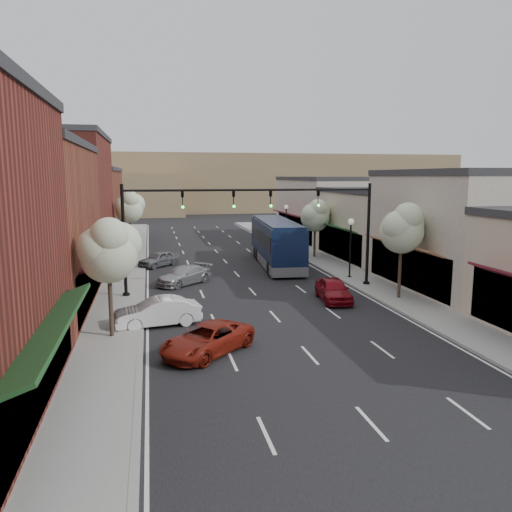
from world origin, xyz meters
TOP-DOWN VIEW (x-y plane):
  - ground at (0.00, 0.00)m, footprint 160.00×160.00m
  - sidewalk_left at (-8.40, 18.50)m, footprint 2.80×73.00m
  - sidewalk_right at (8.40, 18.50)m, footprint 2.80×73.00m
  - curb_left at (-7.00, 18.50)m, footprint 0.25×73.00m
  - curb_right at (7.00, 18.50)m, footprint 0.25×73.00m
  - bldg_left_midnear at (-14.23, 6.00)m, footprint 10.14×14.10m
  - bldg_left_midfar at (-14.24, 20.00)m, footprint 10.14×14.10m
  - bldg_left_far at (-14.22, 36.00)m, footprint 10.14×18.10m
  - bldg_right_midnear at (13.72, 6.00)m, footprint 9.14×12.10m
  - bldg_right_midfar at (13.70, 18.00)m, footprint 9.14×12.10m
  - bldg_right_far at (13.71, 32.00)m, footprint 9.14×16.10m
  - hill_far at (0.00, 90.00)m, footprint 120.00×30.00m
  - hill_near at (-25.00, 78.00)m, footprint 50.00×20.00m
  - signal_mast_right at (5.62, 8.00)m, footprint 8.22×0.46m
  - signal_mast_left at (-5.62, 8.00)m, footprint 8.22×0.46m
  - tree_right_near at (8.35, 3.94)m, footprint 2.85×2.65m
  - tree_right_far at (8.35, 19.94)m, footprint 2.85×2.65m
  - tree_left_near at (-8.25, -0.06)m, footprint 2.85×2.65m
  - tree_left_far at (-8.25, 25.94)m, footprint 2.85×2.65m
  - lamp_post_near at (7.80, 10.50)m, footprint 0.44×0.44m
  - lamp_post_far at (7.80, 28.00)m, footprint 0.44×0.44m
  - coach_bus at (3.93, 17.12)m, footprint 3.76×12.65m
  - red_hatchback at (4.28, 4.54)m, footprint 2.09×4.26m
  - parked_car_a at (-4.20, -2.89)m, footprint 4.75×4.65m
  - parked_car_b at (-6.20, 1.61)m, footprint 4.52×2.22m
  - parked_car_c at (-4.22, 11.18)m, footprint 4.47×4.24m
  - parked_car_d at (-5.78, 18.59)m, footprint 3.78×3.66m

SIDE VIEW (x-z plane):
  - ground at x=0.00m, z-range 0.00..0.00m
  - curb_left at x=-7.00m, z-range -0.01..0.16m
  - curb_right at x=7.00m, z-range -0.01..0.16m
  - sidewalk_left at x=-8.40m, z-range 0.00..0.15m
  - sidewalk_right at x=8.40m, z-range 0.00..0.15m
  - parked_car_a at x=-4.20m, z-range 0.00..1.26m
  - parked_car_c at x=-4.22m, z-range 0.00..1.27m
  - parked_car_d at x=-5.78m, z-range 0.00..1.28m
  - red_hatchback at x=4.28m, z-range 0.00..1.40m
  - parked_car_b at x=-6.20m, z-range 0.00..1.42m
  - coach_bus at x=3.93m, z-range 0.07..3.88m
  - lamp_post_near at x=7.80m, z-range 0.79..5.23m
  - lamp_post_far at x=7.80m, z-range 0.79..5.23m
  - bldg_right_midfar at x=13.70m, z-range -0.03..6.37m
  - bldg_right_far at x=13.71m, z-range -0.04..7.36m
  - bldg_right_midnear at x=13.72m, z-range -0.04..7.86m
  - tree_right_far at x=8.35m, z-range 1.28..6.70m
  - hill_near at x=-25.00m, z-range 0.00..8.00m
  - bldg_left_far at x=-14.22m, z-range -0.04..8.36m
  - tree_left_near at x=-8.25m, z-range 1.38..7.07m
  - tree_right_near at x=8.35m, z-range 1.47..7.43m
  - tree_left_far at x=-8.25m, z-range 1.54..7.67m
  - signal_mast_right at x=5.62m, z-range 1.12..8.12m
  - signal_mast_left at x=-5.62m, z-range 1.12..8.12m
  - bldg_left_midnear at x=-14.23m, z-range -0.04..9.36m
  - bldg_left_midfar at x=-14.24m, z-range -0.05..10.85m
  - hill_far at x=0.00m, z-range 0.00..12.00m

